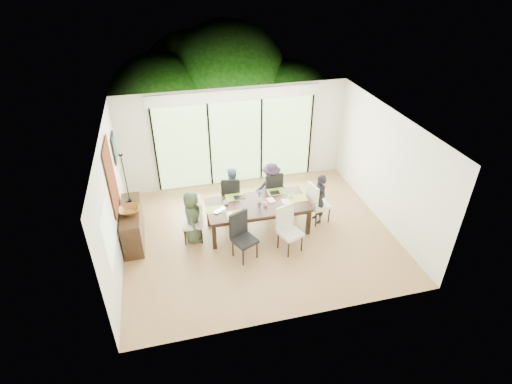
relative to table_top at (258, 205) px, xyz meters
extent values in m
cube|color=brown|center=(-0.03, -0.19, -0.70)|extent=(6.00, 5.00, 0.01)
cube|color=white|center=(-0.03, -0.19, 2.01)|extent=(6.00, 5.00, 0.01)
cube|color=silver|center=(-0.03, 2.32, 0.66)|extent=(6.00, 0.02, 2.70)
cube|color=silver|center=(-0.03, -2.70, 0.66)|extent=(6.00, 0.02, 2.70)
cube|color=silver|center=(-3.04, -0.19, 0.66)|extent=(0.02, 5.00, 2.70)
cube|color=silver|center=(2.98, -0.19, 0.66)|extent=(0.02, 5.00, 2.70)
cube|color=#598C3F|center=(-0.03, 2.28, 0.51)|extent=(4.20, 0.02, 2.30)
cube|color=white|center=(-0.03, 2.27, 1.81)|extent=(4.40, 0.06, 0.28)
cube|color=black|center=(-2.13, 2.27, 0.51)|extent=(0.05, 0.04, 2.30)
cube|color=black|center=(-0.73, 2.27, 0.51)|extent=(0.05, 0.04, 2.30)
cube|color=black|center=(0.67, 2.27, 0.51)|extent=(0.05, 0.04, 2.30)
cube|color=black|center=(2.07, 2.27, 0.51)|extent=(0.05, 0.04, 2.30)
cube|color=#8CAD7F|center=(-3.00, -1.39, 0.81)|extent=(0.02, 0.90, 1.00)
cube|color=brown|center=(-0.03, 3.21, -0.74)|extent=(6.00, 1.80, 0.10)
cube|color=brown|center=(-0.03, 4.01, -0.14)|extent=(6.00, 0.08, 0.06)
sphere|color=#14380F|center=(-1.83, 5.01, 0.75)|extent=(3.20, 3.20, 3.20)
sphere|color=#14380F|center=(0.37, 5.61, 1.11)|extent=(4.00, 4.00, 4.00)
sphere|color=#14380F|center=(2.17, 4.81, 0.57)|extent=(2.80, 2.80, 2.80)
sphere|color=#14380F|center=(-0.63, 6.31, 0.93)|extent=(3.60, 3.60, 3.60)
cube|color=black|center=(0.00, 0.00, 0.00)|extent=(2.30, 1.06, 0.06)
cube|color=black|center=(0.00, 0.00, -0.09)|extent=(2.11, 0.86, 0.10)
cube|color=black|center=(-1.08, -0.43, -0.36)|extent=(0.09, 0.09, 0.66)
cube|color=black|center=(1.08, -0.43, -0.36)|extent=(0.09, 0.09, 0.66)
cube|color=black|center=(-1.08, 0.43, -0.36)|extent=(0.09, 0.09, 0.66)
cube|color=black|center=(1.08, 0.43, -0.36)|extent=(0.09, 0.09, 0.66)
imported|color=#3B4C33|center=(-1.48, 0.00, -0.07)|extent=(0.45, 0.63, 1.24)
imported|color=black|center=(1.48, 0.00, -0.07)|extent=(0.44, 0.62, 1.24)
imported|color=#6F84A0|center=(-0.45, 0.83, -0.07)|extent=(0.65, 0.49, 1.24)
imported|color=#2B2132|center=(0.55, 0.83, -0.07)|extent=(0.62, 0.43, 1.24)
cube|color=#96C245|center=(-0.95, 0.00, 0.03)|extent=(0.42, 0.31, 0.01)
cube|color=#98B340|center=(0.95, 0.00, 0.03)|extent=(0.42, 0.31, 0.01)
cube|color=#8CBC43|center=(-0.45, 0.40, 0.03)|extent=(0.42, 0.31, 0.01)
cube|color=olive|center=(0.55, 0.40, 0.03)|extent=(0.42, 0.31, 0.01)
cube|color=white|center=(-0.55, -0.30, 0.03)|extent=(0.42, 0.31, 0.01)
cube|color=black|center=(-0.35, 0.35, 0.04)|extent=(0.25, 0.17, 0.01)
cube|color=black|center=(0.50, 0.35, 0.04)|extent=(0.23, 0.16, 0.01)
cube|color=white|center=(0.70, -0.05, 0.03)|extent=(0.29, 0.21, 0.00)
cube|color=white|center=(-0.55, -0.30, 0.05)|extent=(0.25, 0.25, 0.02)
cube|color=orange|center=(-0.55, -0.30, 0.06)|extent=(0.19, 0.19, 0.01)
cylinder|color=silver|center=(0.05, 0.05, 0.09)|extent=(0.08, 0.08, 0.12)
cylinder|color=#337226|center=(0.05, 0.05, 0.20)|extent=(0.04, 0.04, 0.15)
sphere|color=#494AB7|center=(0.05, 0.05, 0.30)|extent=(0.11, 0.11, 0.11)
imported|color=silver|center=(-0.85, -0.10, 0.04)|extent=(0.38, 0.35, 0.02)
imported|color=white|center=(-0.70, 0.15, 0.07)|extent=(0.14, 0.14, 0.09)
imported|color=white|center=(0.15, -0.10, 0.07)|extent=(0.14, 0.14, 0.09)
imported|color=white|center=(0.80, 0.10, 0.07)|extent=(0.16, 0.16, 0.09)
imported|color=white|center=(0.25, 0.05, 0.04)|extent=(0.20, 0.24, 0.02)
cube|color=black|center=(-2.79, 0.31, -0.28)|extent=(0.41, 1.45, 0.82)
imported|color=brown|center=(-2.79, 0.21, 0.18)|extent=(0.43, 0.43, 0.11)
cylinder|color=black|center=(-2.79, 0.66, 0.14)|extent=(0.09, 0.09, 0.04)
cylinder|color=black|center=(-2.79, 0.66, 0.72)|extent=(0.02, 0.02, 1.13)
cylinder|color=black|center=(-2.79, 0.66, 1.28)|extent=(0.09, 0.09, 0.03)
cylinder|color=silver|center=(-2.79, 0.66, 1.33)|extent=(0.03, 0.03, 0.09)
cube|color=maroon|center=(-3.00, 0.21, 1.01)|extent=(0.02, 1.00, 1.50)
cube|color=black|center=(-3.00, 1.51, 1.06)|extent=(0.03, 0.55, 0.65)
cube|color=#194450|center=(-2.98, 1.51, 1.06)|extent=(0.01, 0.45, 0.55)
camera|label=1|loc=(-1.85, -7.25, 5.01)|focal=28.00mm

